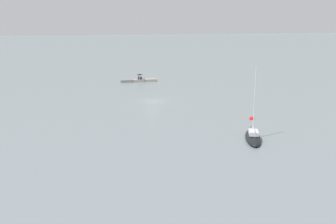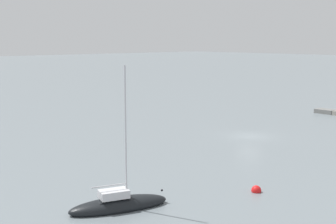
# 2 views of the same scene
# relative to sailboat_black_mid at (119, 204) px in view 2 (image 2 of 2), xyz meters

# --- Properties ---
(ground_plane) EXTENTS (500.00, 500.00, 0.00)m
(ground_plane) POSITION_rel_sailboat_black_mid_xyz_m (8.49, -23.87, -0.32)
(ground_plane) COLOR slate
(sailboat_black_mid) EXTENTS (3.67, 6.56, 9.16)m
(sailboat_black_mid) POSITION_rel_sailboat_black_mid_xyz_m (0.00, 0.00, 0.00)
(sailboat_black_mid) COLOR black
(sailboat_black_mid) RESTS_ON ground_plane
(mooring_buoy_far) EXTENTS (0.68, 0.68, 0.68)m
(mooring_buoy_far) POSITION_rel_sailboat_black_mid_xyz_m (-3.70, -8.96, -0.20)
(mooring_buoy_far) COLOR red
(mooring_buoy_far) RESTS_ON ground_plane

